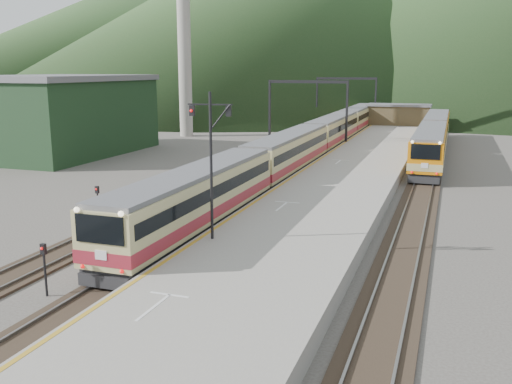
% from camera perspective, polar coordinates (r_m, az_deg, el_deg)
% --- Properties ---
extents(track_main, '(2.60, 200.00, 0.23)m').
position_cam_1_polar(track_main, '(53.17, 4.15, 2.22)').
color(track_main, black).
rests_on(track_main, ground).
extents(track_far, '(2.60, 200.00, 0.23)m').
position_cam_1_polar(track_far, '(54.64, -0.92, 2.52)').
color(track_far, black).
rests_on(track_far, ground).
extents(track_second, '(2.60, 200.00, 0.23)m').
position_cam_1_polar(track_second, '(51.50, 16.62, 1.41)').
color(track_second, black).
rests_on(track_second, ground).
extents(platform, '(8.00, 100.00, 1.00)m').
position_cam_1_polar(platform, '(50.03, 9.78, 1.95)').
color(platform, gray).
rests_on(platform, ground).
extents(gantry_near, '(9.55, 0.25, 8.00)m').
position_cam_1_polar(gantry_near, '(67.71, 5.18, 9.05)').
color(gantry_near, black).
rests_on(gantry_near, ground).
extents(gantry_far, '(9.55, 0.25, 8.00)m').
position_cam_1_polar(gantry_far, '(92.15, 8.98, 9.78)').
color(gantry_far, black).
rests_on(gantry_far, ground).
extents(warehouse, '(14.50, 20.50, 8.60)m').
position_cam_1_polar(warehouse, '(67.13, -19.27, 7.31)').
color(warehouse, '#173218').
rests_on(warehouse, ground).
extents(smokestack, '(1.80, 1.80, 30.00)m').
position_cam_1_polar(smokestack, '(80.99, -7.23, 16.18)').
color(smokestack, '#9E998E').
rests_on(smokestack, ground).
extents(station_shed, '(9.40, 4.40, 3.10)m').
position_cam_1_polar(station_shed, '(89.23, 14.08, 7.55)').
color(station_shed, '#4C4028').
rests_on(station_shed, platform).
extents(hill_a, '(180.00, 180.00, 60.00)m').
position_cam_1_polar(hill_a, '(208.65, 4.29, 17.88)').
color(hill_a, '#294B23').
rests_on(hill_a, ground).
extents(hill_d, '(200.00, 200.00, 55.00)m').
position_cam_1_polar(hill_d, '(284.50, -9.35, 15.73)').
color(hill_d, '#294B23').
rests_on(hill_d, ground).
extents(main_train, '(2.78, 76.22, 3.39)m').
position_cam_1_polar(main_train, '(59.25, 5.84, 5.04)').
color(main_train, tan).
rests_on(main_train, track_main).
extents(second_train, '(2.75, 37.52, 3.36)m').
position_cam_1_polar(second_train, '(65.92, 17.33, 5.26)').
color(second_train, orange).
rests_on(second_train, track_second).
extents(signal_mast, '(2.19, 0.43, 7.21)m').
position_cam_1_polar(signal_mast, '(27.56, -4.53, 4.10)').
color(signal_mast, black).
rests_on(signal_mast, platform).
extents(short_signal_a, '(0.23, 0.17, 2.27)m').
position_cam_1_polar(short_signal_a, '(25.15, -20.40, -6.63)').
color(short_signal_a, black).
rests_on(short_signal_a, ground).
extents(short_signal_b, '(0.27, 0.24, 2.27)m').
position_cam_1_polar(short_signal_b, '(44.41, -3.48, 2.08)').
color(short_signal_b, black).
rests_on(short_signal_b, ground).
extents(short_signal_c, '(0.23, 0.17, 2.27)m').
position_cam_1_polar(short_signal_c, '(36.18, -15.55, -0.69)').
color(short_signal_c, black).
rests_on(short_signal_c, ground).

